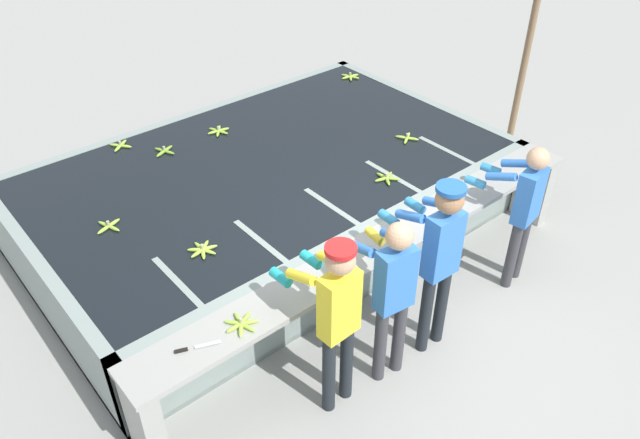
# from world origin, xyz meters

# --- Properties ---
(ground_plane) EXTENTS (80.00, 80.00, 0.00)m
(ground_plane) POSITION_xyz_m (0.00, 0.00, 0.00)
(ground_plane) COLOR #999993
(ground_plane) RESTS_ON ground
(wash_tank) EXTENTS (5.21, 3.25, 0.88)m
(wash_tank) POSITION_xyz_m (0.00, 2.06, 0.43)
(wash_tank) COLOR gray
(wash_tank) RESTS_ON ground
(work_ledge) EXTENTS (5.21, 0.45, 0.88)m
(work_ledge) POSITION_xyz_m (0.00, 0.22, 0.64)
(work_ledge) COLOR #9E9E99
(work_ledge) RESTS_ON ground
(worker_0) EXTENTS (0.42, 0.73, 1.69)m
(worker_0) POSITION_xyz_m (-1.05, -0.29, 1.03)
(worker_0) COLOR #1E2328
(worker_0) RESTS_ON ground
(worker_1) EXTENTS (0.47, 0.73, 1.65)m
(worker_1) POSITION_xyz_m (-0.49, -0.35, 0.99)
(worker_1) COLOR #38383D
(worker_1) RESTS_ON ground
(worker_2) EXTENTS (0.42, 0.73, 1.77)m
(worker_2) POSITION_xyz_m (0.06, -0.36, 1.09)
(worker_2) COLOR #1E2328
(worker_2) RESTS_ON ground
(worker_3) EXTENTS (0.48, 0.74, 1.60)m
(worker_3) POSITION_xyz_m (1.38, -0.30, 0.95)
(worker_3) COLOR #38383D
(worker_3) RESTS_ON ground
(banana_bunch_floating_0) EXTENTS (0.26, 0.26, 0.08)m
(banana_bunch_floating_0) POSITION_xyz_m (1.58, 1.43, 0.90)
(banana_bunch_floating_0) COLOR #9EC642
(banana_bunch_floating_0) RESTS_ON wash_tank
(banana_bunch_floating_1) EXTENTS (0.28, 0.27, 0.08)m
(banana_bunch_floating_1) POSITION_xyz_m (2.28, 3.19, 0.90)
(banana_bunch_floating_1) COLOR #9EC642
(banana_bunch_floating_1) RESTS_ON wash_tank
(banana_bunch_floating_2) EXTENTS (0.28, 0.28, 0.08)m
(banana_bunch_floating_2) POSITION_xyz_m (-1.85, 2.06, 0.90)
(banana_bunch_floating_2) COLOR #9EC642
(banana_bunch_floating_2) RESTS_ON wash_tank
(banana_bunch_floating_3) EXTENTS (0.28, 0.27, 0.08)m
(banana_bunch_floating_3) POSITION_xyz_m (-1.35, 1.18, 0.90)
(banana_bunch_floating_3) COLOR #9EC642
(banana_bunch_floating_3) RESTS_ON wash_tank
(banana_bunch_floating_4) EXTENTS (0.28, 0.27, 0.08)m
(banana_bunch_floating_4) POSITION_xyz_m (-0.02, 3.01, 0.90)
(banana_bunch_floating_4) COLOR #93BC3D
(banana_bunch_floating_4) RESTS_ON wash_tank
(banana_bunch_floating_5) EXTENTS (0.24, 0.24, 0.08)m
(banana_bunch_floating_5) POSITION_xyz_m (-1.07, 3.43, 0.90)
(banana_bunch_floating_5) COLOR #9EC642
(banana_bunch_floating_5) RESTS_ON wash_tank
(banana_bunch_floating_6) EXTENTS (0.27, 0.27, 0.08)m
(banana_bunch_floating_6) POSITION_xyz_m (-0.75, 2.99, 0.90)
(banana_bunch_floating_6) COLOR #7FAD33
(banana_bunch_floating_6) RESTS_ON wash_tank
(banana_bunch_floating_7) EXTENTS (0.28, 0.27, 0.08)m
(banana_bunch_floating_7) POSITION_xyz_m (0.77, 0.97, 0.90)
(banana_bunch_floating_7) COLOR #8CB738
(banana_bunch_floating_7) RESTS_ON wash_tank
(banana_bunch_ledge_0) EXTENTS (0.27, 0.28, 0.08)m
(banana_bunch_ledge_0) POSITION_xyz_m (-1.61, 0.18, 0.90)
(banana_bunch_ledge_0) COLOR #9EC642
(banana_bunch_ledge_0) RESTS_ON work_ledge
(knife_0) EXTENTS (0.34, 0.16, 0.02)m
(knife_0) POSITION_xyz_m (-2.04, 0.23, 0.89)
(knife_0) COLOR silver
(knife_0) RESTS_ON work_ledge
(knife_1) EXTENTS (0.34, 0.16, 0.02)m
(knife_1) POSITION_xyz_m (2.08, 0.28, 0.89)
(knife_1) COLOR silver
(knife_1) RESTS_ON work_ledge
(support_post_right) EXTENTS (0.09, 0.09, 3.20)m
(support_post_right) POSITION_xyz_m (3.58, 1.31, 1.60)
(support_post_right) COLOR #846647
(support_post_right) RESTS_ON ground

